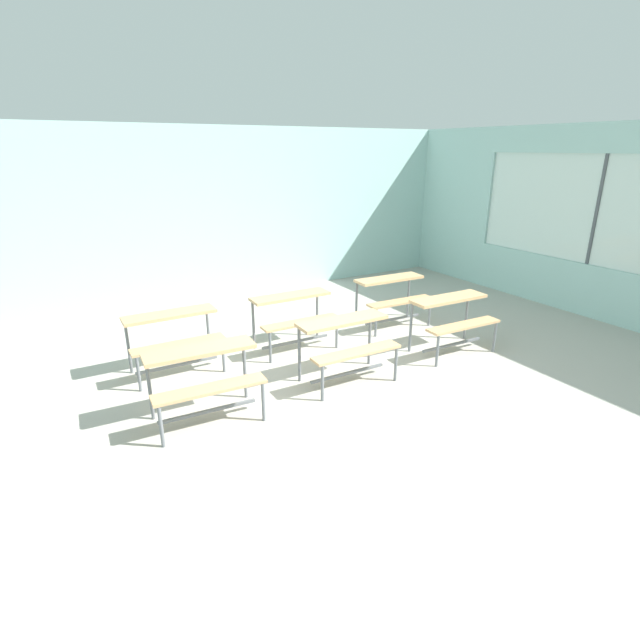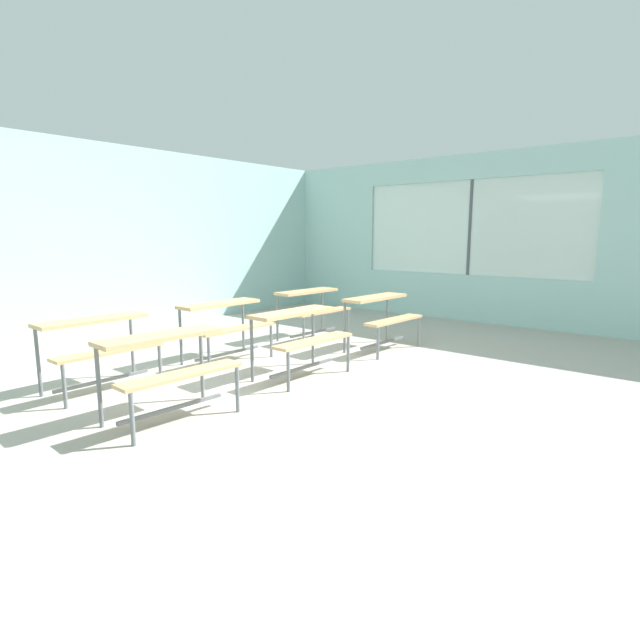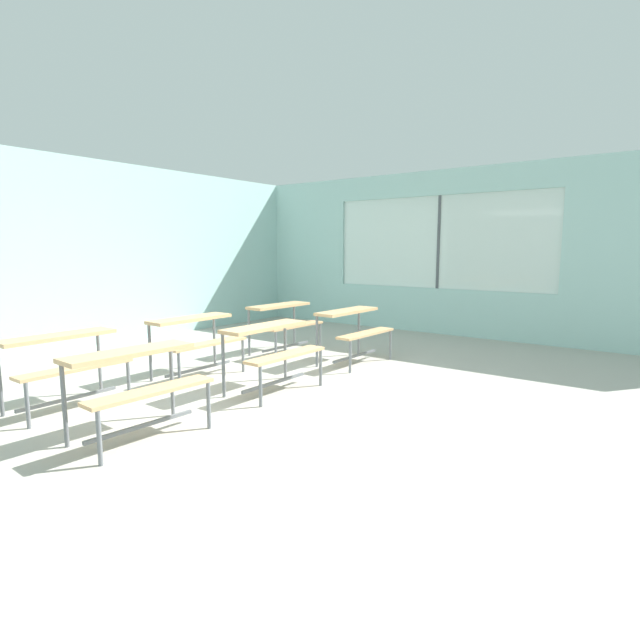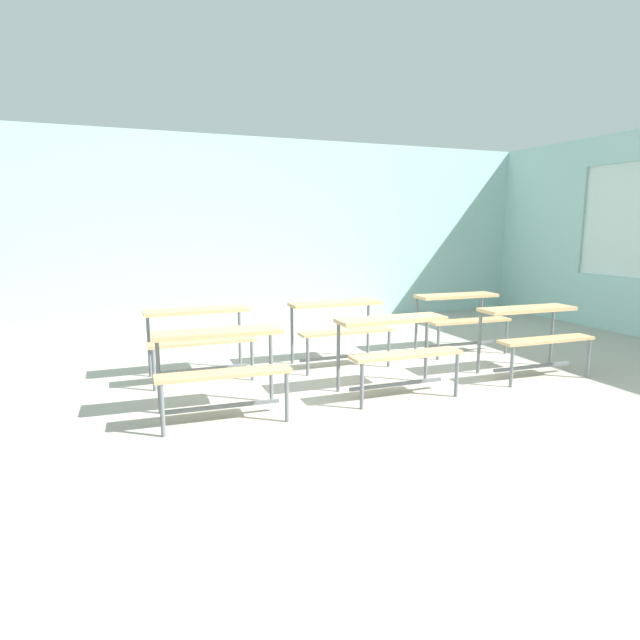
{
  "view_description": "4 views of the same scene",
  "coord_description": "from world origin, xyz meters",
  "px_view_note": "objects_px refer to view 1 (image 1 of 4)",
  "views": [
    {
      "loc": [
        -2.61,
        -3.94,
        2.62
      ],
      "look_at": [
        0.24,
        0.97,
        0.59
      ],
      "focal_mm": 26.97,
      "sensor_mm": 36.0,
      "label": 1
    },
    {
      "loc": [
        -3.8,
        -3.3,
        1.6
      ],
      "look_at": [
        0.67,
        0.44,
        0.59
      ],
      "focal_mm": 28.0,
      "sensor_mm": 36.0,
      "label": 2
    },
    {
      "loc": [
        -3.8,
        -3.3,
        1.6
      ],
      "look_at": [
        0.99,
        0.26,
        0.74
      ],
      "focal_mm": 28.0,
      "sensor_mm": 36.0,
      "label": 3
    },
    {
      "loc": [
        -2.26,
        -4.01,
        1.63
      ],
      "look_at": [
        -0.08,
        1.51,
        0.57
      ],
      "focal_mm": 29.84,
      "sensor_mm": 36.0,
      "label": 4
    }
  ],
  "objects_px": {
    "desk_bench_r0c1": "(347,336)",
    "desk_bench_r1c2": "(393,290)",
    "desk_bench_r0c0": "(204,369)",
    "desk_bench_r1c1": "(294,309)",
    "desk_bench_r1c0": "(173,329)",
    "desk_bench_r0c2": "(453,312)"
  },
  "relations": [
    {
      "from": "desk_bench_r0c1",
      "to": "desk_bench_r1c0",
      "type": "height_order",
      "value": "same"
    },
    {
      "from": "desk_bench_r0c0",
      "to": "desk_bench_r0c1",
      "type": "bearing_deg",
      "value": 3.41
    },
    {
      "from": "desk_bench_r1c1",
      "to": "desk_bench_r1c2",
      "type": "xyz_separation_m",
      "value": [
        1.74,
        0.05,
        0.0
      ]
    },
    {
      "from": "desk_bench_r0c0",
      "to": "desk_bench_r1c1",
      "type": "distance_m",
      "value": 2.03
    },
    {
      "from": "desk_bench_r0c1",
      "to": "desk_bench_r1c2",
      "type": "bearing_deg",
      "value": 37.82
    },
    {
      "from": "desk_bench_r0c1",
      "to": "desk_bench_r1c2",
      "type": "distance_m",
      "value": 2.08
    },
    {
      "from": "desk_bench_r0c2",
      "to": "desk_bench_r1c0",
      "type": "relative_size",
      "value": 1.02
    },
    {
      "from": "desk_bench_r0c0",
      "to": "desk_bench_r1c2",
      "type": "bearing_deg",
      "value": 23.38
    },
    {
      "from": "desk_bench_r0c0",
      "to": "desk_bench_r0c2",
      "type": "relative_size",
      "value": 1.01
    },
    {
      "from": "desk_bench_r0c1",
      "to": "desk_bench_r1c1",
      "type": "xyz_separation_m",
      "value": [
        -0.08,
        1.2,
        0.0
      ]
    },
    {
      "from": "desk_bench_r0c0",
      "to": "desk_bench_r0c2",
      "type": "xyz_separation_m",
      "value": [
        3.42,
        0.04,
        0.0
      ]
    },
    {
      "from": "desk_bench_r0c0",
      "to": "desk_bench_r1c1",
      "type": "xyz_separation_m",
      "value": [
        1.63,
        1.21,
        0.0
      ]
    },
    {
      "from": "desk_bench_r1c0",
      "to": "desk_bench_r1c2",
      "type": "xyz_separation_m",
      "value": [
        3.35,
        0.0,
        0.0
      ]
    },
    {
      "from": "desk_bench_r0c1",
      "to": "desk_bench_r1c0",
      "type": "distance_m",
      "value": 2.1
    },
    {
      "from": "desk_bench_r0c0",
      "to": "desk_bench_r1c0",
      "type": "relative_size",
      "value": 1.02
    },
    {
      "from": "desk_bench_r0c2",
      "to": "desk_bench_r1c1",
      "type": "distance_m",
      "value": 2.14
    },
    {
      "from": "desk_bench_r0c0",
      "to": "desk_bench_r0c2",
      "type": "distance_m",
      "value": 3.42
    },
    {
      "from": "desk_bench_r0c0",
      "to": "desk_bench_r0c1",
      "type": "distance_m",
      "value": 1.71
    },
    {
      "from": "desk_bench_r0c0",
      "to": "desk_bench_r1c1",
      "type": "height_order",
      "value": "same"
    },
    {
      "from": "desk_bench_r0c0",
      "to": "desk_bench_r1c1",
      "type": "bearing_deg",
      "value": 39.44
    },
    {
      "from": "desk_bench_r0c1",
      "to": "desk_bench_r0c0",
      "type": "bearing_deg",
      "value": -178.5
    },
    {
      "from": "desk_bench_r1c2",
      "to": "desk_bench_r0c1",
      "type": "bearing_deg",
      "value": -140.52
    }
  ]
}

